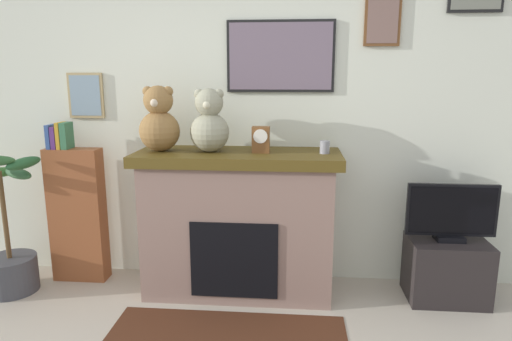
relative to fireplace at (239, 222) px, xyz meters
name	(u,v)px	position (x,y,z in m)	size (l,w,h in m)	color
back_wall	(228,120)	(-0.12, 0.34, 0.75)	(5.20, 0.15, 2.60)	silver
fireplace	(239,222)	(0.00, 0.00, 0.00)	(1.52, 0.62, 1.10)	#8A6C60
bookshelf	(77,211)	(-1.33, 0.08, 0.02)	(0.43, 0.16, 1.30)	brown
potted_plant	(9,247)	(-1.76, -0.19, -0.19)	(0.59, 0.61, 1.12)	#3F3F44
tv_stand	(446,270)	(1.57, -0.02, -0.32)	(0.56, 0.40, 0.47)	black
television	(451,213)	(1.57, -0.02, 0.12)	(0.65, 0.14, 0.43)	black
candle_jar	(325,147)	(0.64, -0.02, 0.59)	(0.07, 0.07, 0.09)	gray
mantel_clock	(261,140)	(0.17, -0.02, 0.64)	(0.13, 0.10, 0.19)	brown
teddy_bear_brown	(159,122)	(-0.58, -0.02, 0.76)	(0.30, 0.30, 0.48)	olive
teddy_bear_cream	(209,124)	(-0.21, -0.02, 0.75)	(0.29, 0.29, 0.47)	#9D9B7F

